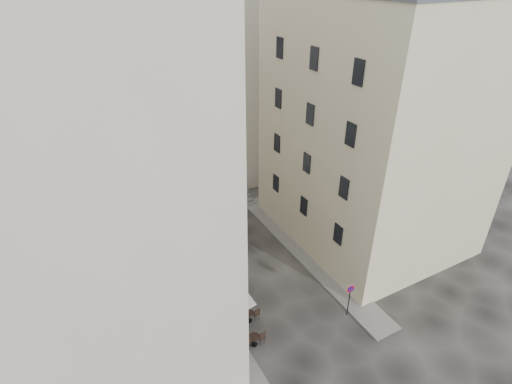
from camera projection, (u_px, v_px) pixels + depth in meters
ground at (274, 297)px, 26.79m from camera, size 90.00×90.00×0.00m
sidewalk_left at (190, 282)px, 27.97m from camera, size 2.00×22.00×0.12m
sidewalk_right at (305, 252)px, 30.90m from camera, size 2.00×18.00×0.12m
building_left at (65, 178)px, 19.63m from camera, size 12.20×16.20×20.60m
building_right at (377, 124)px, 29.14m from camera, size 12.20×14.20×18.60m
building_back at (161, 92)px, 36.25m from camera, size 18.20×10.20×18.60m
cafe_storefront at (207, 289)px, 24.85m from camera, size 1.74×7.30×3.50m
stone_steps at (204, 206)px, 36.20m from camera, size 9.00×3.15×0.80m
bollard_near at (237, 320)px, 24.43m from camera, size 0.12×0.12×0.98m
bollard_mid at (215, 285)px, 27.10m from camera, size 0.12×0.12×0.98m
bollard_far at (196, 256)px, 29.78m from camera, size 0.12×0.12×0.98m
no_parking_sign at (350, 294)px, 24.60m from camera, size 0.57×0.11×2.49m
bistro_table_a at (254, 339)px, 23.23m from camera, size 1.33×0.62×0.93m
bistro_table_b at (249, 316)px, 24.80m from camera, size 1.30×0.61×0.92m
bistro_table_c at (228, 301)px, 25.91m from camera, size 1.16×0.55×0.82m
bistro_table_d at (221, 276)px, 27.96m from camera, size 1.21×0.57×0.85m
bistro_table_e at (199, 270)px, 28.60m from camera, size 1.16×0.54×0.81m
pedestrian at (233, 301)px, 25.29m from camera, size 0.73×0.53×1.84m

